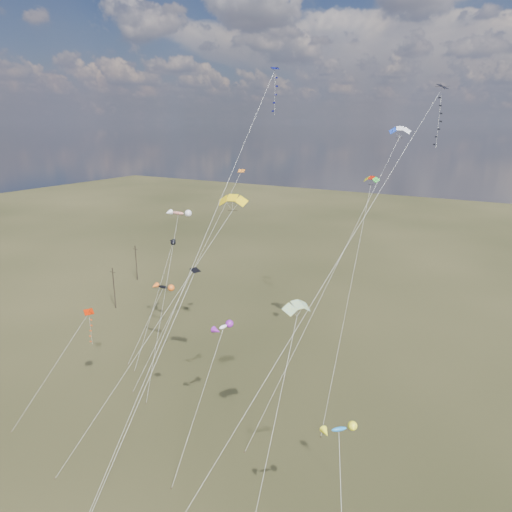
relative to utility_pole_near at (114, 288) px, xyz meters
The scene contains 17 objects.
ground 48.59m from the utility_pole_near, 38.29° to the right, with size 400.00×400.00×0.00m, color black.
utility_pole_near is the anchor object (origin of this frame).
utility_pole_far 16.12m from the utility_pole_near, 119.74° to the left, with size 1.40×0.20×8.00m.
diamond_black_high 62.17m from the utility_pole_near, ahead, with size 13.58×31.68×37.67m.
diamond_navy_tall 52.66m from the utility_pole_near, 21.26° to the right, with size 4.53×27.68×39.38m.
diamond_black_mid 50.43m from the utility_pole_near, 37.92° to the right, with size 1.27×18.06×21.26m.
diamond_red_low 32.73m from the utility_pole_near, 47.66° to the right, with size 5.30×9.47×12.85m.
diamond_orange_center 34.55m from the utility_pole_near, 18.24° to the right, with size 9.16×14.30×28.19m.
parafoil_yellow 47.95m from the utility_pole_near, 24.69° to the right, with size 12.36×17.78×27.44m.
parafoil_blue_white 58.24m from the utility_pole_near, ahead, with size 9.78×22.54×33.99m.
parafoil_striped 55.12m from the utility_pole_near, 24.90° to the right, with size 3.12×14.88×19.34m.
parafoil_tricolor 52.22m from the utility_pole_near, ahead, with size 2.51×18.24×27.73m.
novelty_black_orange 23.71m from the utility_pole_near, 24.14° to the right, with size 4.70×5.88×11.60m.
novelty_orange_black 22.11m from the utility_pole_near, 11.39° to the right, with size 2.95×12.99×16.74m.
novelty_white_purple 44.51m from the utility_pole_near, 27.44° to the right, with size 1.30×10.51×13.78m.
novelty_redwhite_stripe 30.27m from the utility_pole_near, 18.96° to the right, with size 5.64×12.93×22.53m.
novelty_blue_yellow 62.97m from the utility_pole_near, 28.12° to the right, with size 5.71×10.03×13.39m.
Camera 1 is at (25.80, -26.33, 34.05)m, focal length 32.00 mm.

